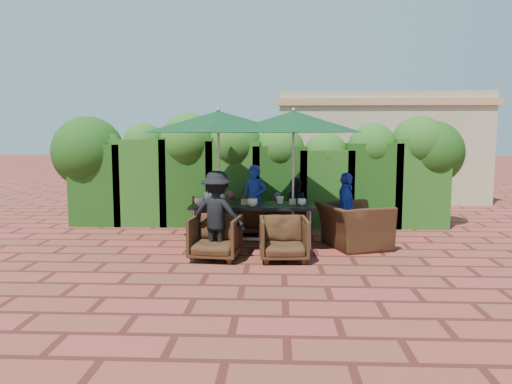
{
  "coord_description": "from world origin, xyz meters",
  "views": [
    {
      "loc": [
        0.46,
        -8.64,
        2.0
      ],
      "look_at": [
        0.06,
        0.4,
        0.95
      ],
      "focal_mm": 35.0,
      "sensor_mm": 36.0,
      "label": 1
    }
  ],
  "objects_px": {
    "chair_far_mid": "(255,214)",
    "chair_near_right": "(284,237)",
    "chair_end_right": "(354,218)",
    "dining_table": "(253,208)",
    "umbrella_right": "(294,122)",
    "chair_far_left": "(215,214)",
    "chair_near_left": "(215,235)",
    "umbrella_left": "(218,122)",
    "chair_far_right": "(293,217)"
  },
  "relations": [
    {
      "from": "umbrella_left",
      "to": "chair_far_mid",
      "type": "distance_m",
      "value": 2.18
    },
    {
      "from": "chair_end_right",
      "to": "chair_far_mid",
      "type": "bearing_deg",
      "value": 40.92
    },
    {
      "from": "umbrella_right",
      "to": "chair_far_right",
      "type": "relative_size",
      "value": 3.16
    },
    {
      "from": "chair_end_right",
      "to": "dining_table",
      "type": "bearing_deg",
      "value": 70.37
    },
    {
      "from": "umbrella_right",
      "to": "chair_near_right",
      "type": "bearing_deg",
      "value": -99.09
    },
    {
      "from": "umbrella_right",
      "to": "chair_near_left",
      "type": "distance_m",
      "value": 2.46
    },
    {
      "from": "dining_table",
      "to": "chair_far_right",
      "type": "distance_m",
      "value": 1.18
    },
    {
      "from": "dining_table",
      "to": "chair_far_right",
      "type": "xyz_separation_m",
      "value": [
        0.74,
        0.86,
        -0.28
      ]
    },
    {
      "from": "umbrella_right",
      "to": "chair_far_mid",
      "type": "height_order",
      "value": "umbrella_right"
    },
    {
      "from": "chair_far_left",
      "to": "chair_far_right",
      "type": "bearing_deg",
      "value": 160.57
    },
    {
      "from": "chair_far_mid",
      "to": "chair_near_right",
      "type": "xyz_separation_m",
      "value": [
        0.56,
        -2.09,
        -0.01
      ]
    },
    {
      "from": "umbrella_left",
      "to": "chair_far_right",
      "type": "xyz_separation_m",
      "value": [
        1.35,
        0.86,
        -1.82
      ]
    },
    {
      "from": "dining_table",
      "to": "chair_far_left",
      "type": "relative_size",
      "value": 2.63
    },
    {
      "from": "umbrella_left",
      "to": "umbrella_right",
      "type": "distance_m",
      "value": 1.33
    },
    {
      "from": "chair_far_mid",
      "to": "chair_near_right",
      "type": "bearing_deg",
      "value": 107.89
    },
    {
      "from": "chair_far_left",
      "to": "chair_far_mid",
      "type": "distance_m",
      "value": 0.81
    },
    {
      "from": "chair_far_left",
      "to": "chair_near_right",
      "type": "bearing_deg",
      "value": 108.31
    },
    {
      "from": "chair_near_left",
      "to": "umbrella_left",
      "type": "bearing_deg",
      "value": 100.34
    },
    {
      "from": "umbrella_right",
      "to": "chair_far_mid",
      "type": "bearing_deg",
      "value": 125.63
    },
    {
      "from": "chair_far_mid",
      "to": "chair_far_right",
      "type": "distance_m",
      "value": 0.77
    },
    {
      "from": "chair_far_right",
      "to": "chair_near_right",
      "type": "distance_m",
      "value": 1.93
    },
    {
      "from": "chair_far_left",
      "to": "chair_far_mid",
      "type": "relative_size",
      "value": 1.06
    },
    {
      "from": "chair_near_right",
      "to": "chair_far_left",
      "type": "bearing_deg",
      "value": 119.81
    },
    {
      "from": "dining_table",
      "to": "chair_near_right",
      "type": "xyz_separation_m",
      "value": [
        0.55,
        -1.06,
        -0.29
      ]
    },
    {
      "from": "chair_far_right",
      "to": "chair_end_right",
      "type": "distance_m",
      "value": 1.4
    },
    {
      "from": "chair_near_right",
      "to": "chair_end_right",
      "type": "height_order",
      "value": "chair_end_right"
    },
    {
      "from": "chair_far_mid",
      "to": "umbrella_left",
      "type": "bearing_deg",
      "value": 62.97
    },
    {
      "from": "chair_far_mid",
      "to": "chair_far_right",
      "type": "relative_size",
      "value": 1.02
    },
    {
      "from": "chair_far_mid",
      "to": "chair_end_right",
      "type": "bearing_deg",
      "value": 151.95
    },
    {
      "from": "chair_far_left",
      "to": "chair_near_left",
      "type": "distance_m",
      "value": 2.02
    },
    {
      "from": "dining_table",
      "to": "chair_far_left",
      "type": "bearing_deg",
      "value": 130.14
    },
    {
      "from": "umbrella_right",
      "to": "chair_near_right",
      "type": "distance_m",
      "value": 2.13
    },
    {
      "from": "chair_far_mid",
      "to": "chair_near_left",
      "type": "bearing_deg",
      "value": 78.46
    },
    {
      "from": "umbrella_right",
      "to": "chair_near_left",
      "type": "xyz_separation_m",
      "value": [
        -1.27,
        -1.05,
        -1.82
      ]
    },
    {
      "from": "dining_table",
      "to": "umbrella_right",
      "type": "relative_size",
      "value": 0.9
    },
    {
      "from": "umbrella_left",
      "to": "chair_near_right",
      "type": "xyz_separation_m",
      "value": [
        1.16,
        -1.06,
        -1.83
      ]
    },
    {
      "from": "chair_far_left",
      "to": "chair_far_right",
      "type": "relative_size",
      "value": 1.08
    },
    {
      "from": "chair_far_right",
      "to": "dining_table",
      "type": "bearing_deg",
      "value": 52.53
    },
    {
      "from": "dining_table",
      "to": "chair_far_mid",
      "type": "distance_m",
      "value": 1.08
    },
    {
      "from": "chair_end_right",
      "to": "umbrella_right",
      "type": "bearing_deg",
      "value": 68.11
    },
    {
      "from": "dining_table",
      "to": "chair_far_mid",
      "type": "xyz_separation_m",
      "value": [
        -0.01,
        1.04,
        -0.28
      ]
    },
    {
      "from": "umbrella_right",
      "to": "chair_far_mid",
      "type": "distance_m",
      "value": 2.2
    },
    {
      "from": "chair_far_mid",
      "to": "dining_table",
      "type": "bearing_deg",
      "value": 93.63
    },
    {
      "from": "chair_far_left",
      "to": "chair_near_right",
      "type": "xyz_separation_m",
      "value": [
        1.36,
        -2.02,
        -0.04
      ]
    },
    {
      "from": "chair_far_mid",
      "to": "chair_near_right",
      "type": "relative_size",
      "value": 1.03
    },
    {
      "from": "chair_far_mid",
      "to": "chair_end_right",
      "type": "relative_size",
      "value": 0.67
    },
    {
      "from": "dining_table",
      "to": "chair_near_right",
      "type": "relative_size",
      "value": 2.88
    },
    {
      "from": "chair_near_left",
      "to": "chair_near_right",
      "type": "bearing_deg",
      "value": 5.66
    },
    {
      "from": "chair_far_right",
      "to": "chair_near_right",
      "type": "bearing_deg",
      "value": 87.32
    },
    {
      "from": "chair_far_left",
      "to": "chair_end_right",
      "type": "xyz_separation_m",
      "value": [
        2.61,
        -1.02,
        0.1
      ]
    }
  ]
}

